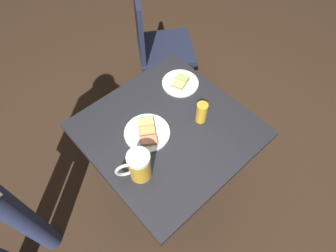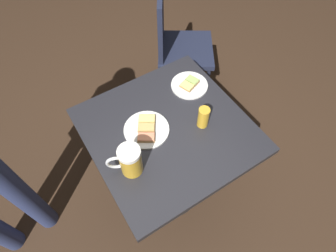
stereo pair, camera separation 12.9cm
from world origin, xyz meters
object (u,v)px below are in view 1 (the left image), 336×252
at_px(beer_mug, 139,166).
at_px(beer_glass_small, 202,112).
at_px(cafe_chair, 156,44).
at_px(plate_far, 180,83).
at_px(plate_near, 147,132).

distance_m(beer_mug, beer_glass_small, 0.40).
xyz_separation_m(beer_glass_small, cafe_chair, (-0.33, -0.73, -0.23)).
bearing_deg(plate_far, cafe_chair, -116.52).
bearing_deg(cafe_chair, beer_mug, -11.43).
xyz_separation_m(plate_near, plate_far, (-0.33, -0.12, -0.00)).
height_order(beer_glass_small, cafe_chair, cafe_chair).
xyz_separation_m(plate_far, beer_glass_small, (0.09, 0.24, 0.05)).
bearing_deg(plate_far, beer_glass_small, 69.30).
height_order(beer_mug, cafe_chair, cafe_chair).
distance_m(plate_far, beer_glass_small, 0.26).
xyz_separation_m(plate_near, beer_mug, (0.16, 0.14, 0.07)).
xyz_separation_m(plate_near, beer_glass_small, (-0.24, 0.11, 0.05)).
distance_m(plate_near, plate_far, 0.36).
bearing_deg(beer_glass_small, plate_near, -24.97).
height_order(plate_near, beer_glass_small, beer_glass_small).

